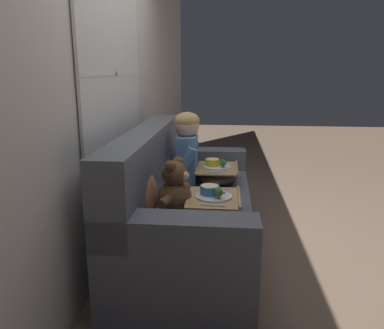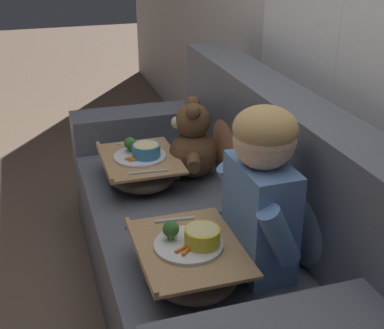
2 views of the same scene
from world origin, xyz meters
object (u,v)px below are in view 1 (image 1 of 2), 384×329
Objects in this scene: couch at (182,209)px; lap_tray_child at (217,174)px; throw_pillow_behind_teddy at (146,188)px; throw_pillow_behind_child at (165,161)px; child_figure at (187,144)px; teddy_bear at (175,191)px; lap_tray_teddy at (214,205)px.

lap_tray_child is at bearing -33.52° from couch.
throw_pillow_behind_teddy reaches higher than lap_tray_child.
child_figure is (0.00, -0.19, 0.15)m from throw_pillow_behind_child.
teddy_bear is at bearing -179.47° from couch.
child_figure reaches higher than teddy_bear.
child_figure is 1.46× the size of teddy_bear.
couch is 0.51m from throw_pillow_behind_teddy.
couch is 0.58m from child_figure.
child_figure reaches higher than couch.
throw_pillow_behind_teddy is at bearing 180.00° from throw_pillow_behind_child.
lap_tray_teddy is (-0.77, -0.00, 0.00)m from lap_tray_child.
throw_pillow_behind_child is at bearing 90.03° from lap_tray_child.
lap_tray_child is 0.77m from lap_tray_teddy.
child_figure is at bearing 0.30° from teddy_bear.
lap_tray_child is at bearing -30.17° from throw_pillow_behind_teddy.
child_figure is at bearing -89.99° from throw_pillow_behind_child.
throw_pillow_behind_teddy reaches higher than throw_pillow_behind_child.
lap_tray_teddy is at bearing -161.60° from child_figure.
throw_pillow_behind_child is 0.87× the size of lap_tray_child.
lap_tray_teddy is (0.00, -0.25, -0.09)m from teddy_bear.
throw_pillow_behind_teddy is 0.92× the size of lap_tray_teddy.
teddy_bear is at bearing -90.43° from throw_pillow_behind_teddy.
throw_pillow_behind_teddy is 0.88× the size of lap_tray_child.
child_figure is at bearing 0.06° from couch.
child_figure reaches higher than lap_tray_teddy.
lap_tray_child is (0.00, -0.45, -0.10)m from throw_pillow_behind_child.
lap_tray_teddy is (-0.38, -0.25, 0.18)m from couch.
throw_pillow_behind_teddy is 0.46m from lap_tray_teddy.
couch is at bearing 0.53° from teddy_bear.
throw_pillow_behind_child reaches higher than lap_tray_teddy.
child_figure reaches higher than throw_pillow_behind_teddy.
couch reaches higher than lap_tray_teddy.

